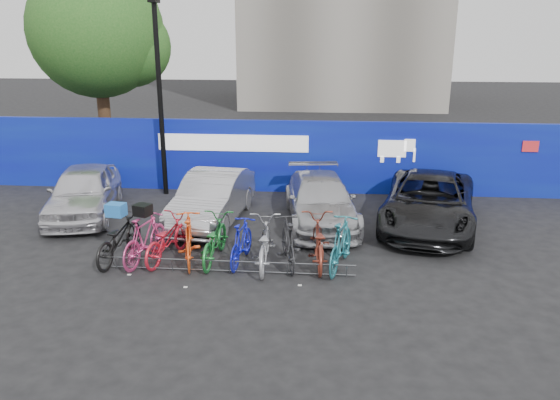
# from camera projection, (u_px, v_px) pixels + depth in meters

# --- Properties ---
(ground) EXTENTS (100.00, 100.00, 0.00)m
(ground) POSITION_uv_depth(u_px,v_px,m) (234.00, 262.00, 12.76)
(ground) COLOR black
(ground) RESTS_ON ground
(hoarding) EXTENTS (22.00, 0.18, 2.40)m
(hoarding) POSITION_uv_depth(u_px,v_px,m) (263.00, 156.00, 18.11)
(hoarding) COLOR #0B0E9C
(hoarding) RESTS_ON ground
(tree) EXTENTS (5.40, 5.20, 7.80)m
(tree) POSITION_uv_depth(u_px,v_px,m) (103.00, 34.00, 21.40)
(tree) COLOR #382314
(tree) RESTS_ON ground
(lamppost) EXTENTS (0.25, 0.50, 6.11)m
(lamppost) POSITION_uv_depth(u_px,v_px,m) (160.00, 94.00, 17.20)
(lamppost) COLOR black
(lamppost) RESTS_ON ground
(bike_rack) EXTENTS (5.60, 0.03, 0.30)m
(bike_rack) POSITION_uv_depth(u_px,v_px,m) (229.00, 266.00, 12.14)
(bike_rack) COLOR #595B60
(bike_rack) RESTS_ON ground
(car_0) EXTENTS (2.62, 4.56, 1.46)m
(car_0) POSITION_uv_depth(u_px,v_px,m) (84.00, 191.00, 15.78)
(car_0) COLOR silver
(car_0) RESTS_ON ground
(car_1) EXTENTS (1.89, 4.39, 1.40)m
(car_1) POSITION_uv_depth(u_px,v_px,m) (212.00, 198.00, 15.25)
(car_1) COLOR #A0A0A5
(car_1) RESTS_ON ground
(car_2) EXTENTS (2.40, 4.69, 1.30)m
(car_2) POSITION_uv_depth(u_px,v_px,m) (321.00, 200.00, 15.21)
(car_2) COLOR #AFB0B4
(car_2) RESTS_ON ground
(car_3) EXTENTS (3.42, 5.52, 1.43)m
(car_3) POSITION_uv_depth(u_px,v_px,m) (429.00, 201.00, 14.92)
(car_3) COLOR black
(car_3) RESTS_ON ground
(bike_0) EXTENTS (0.97, 2.15, 1.09)m
(bike_0) POSITION_uv_depth(u_px,v_px,m) (119.00, 238.00, 12.74)
(bike_0) COLOR black
(bike_0) RESTS_ON ground
(bike_1) EXTENTS (0.93, 1.97, 1.14)m
(bike_1) POSITION_uv_depth(u_px,v_px,m) (145.00, 239.00, 12.62)
(bike_1) COLOR #BE3671
(bike_1) RESTS_ON ground
(bike_2) EXTENTS (1.13, 2.09, 1.04)m
(bike_2) POSITION_uv_depth(u_px,v_px,m) (167.00, 239.00, 12.76)
(bike_2) COLOR red
(bike_2) RESTS_ON ground
(bike_3) EXTENTS (0.97, 2.01, 1.16)m
(bike_3) POSITION_uv_depth(u_px,v_px,m) (189.00, 239.00, 12.55)
(bike_3) COLOR #FD561B
(bike_3) RESTS_ON ground
(bike_4) EXTENTS (0.80, 2.05, 1.06)m
(bike_4) POSITION_uv_depth(u_px,v_px,m) (214.00, 239.00, 12.68)
(bike_4) COLOR #1C782D
(bike_4) RESTS_ON ground
(bike_5) EXTENTS (0.70, 1.77, 1.04)m
(bike_5) POSITION_uv_depth(u_px,v_px,m) (241.00, 242.00, 12.55)
(bike_5) COLOR #131BC3
(bike_5) RESTS_ON ground
(bike_6) EXTENTS (0.81, 2.10, 1.09)m
(bike_6) POSITION_uv_depth(u_px,v_px,m) (264.00, 244.00, 12.40)
(bike_6) COLOR #9A9BA0
(bike_6) RESTS_ON ground
(bike_7) EXTENTS (0.90, 1.92, 1.11)m
(bike_7) POSITION_uv_depth(u_px,v_px,m) (288.00, 242.00, 12.44)
(bike_7) COLOR #28282A
(bike_7) RESTS_ON ground
(bike_8) EXTENTS (0.89, 2.16, 1.11)m
(bike_8) POSITION_uv_depth(u_px,v_px,m) (318.00, 241.00, 12.51)
(bike_8) COLOR maroon
(bike_8) RESTS_ON ground
(bike_9) EXTENTS (1.03, 2.02, 1.17)m
(bike_9) POSITION_uv_depth(u_px,v_px,m) (341.00, 244.00, 12.28)
(bike_9) COLOR #227380
(bike_9) RESTS_ON ground
(cargo_crate) EXTENTS (0.46, 0.38, 0.30)m
(cargo_crate) POSITION_uv_depth(u_px,v_px,m) (116.00, 210.00, 12.54)
(cargo_crate) COLOR blue
(cargo_crate) RESTS_ON bike_0
(cargo_topcase) EXTENTS (0.43, 0.41, 0.26)m
(cargo_topcase) POSITION_uv_depth(u_px,v_px,m) (143.00, 210.00, 12.41)
(cargo_topcase) COLOR black
(cargo_topcase) RESTS_ON bike_1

